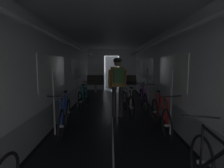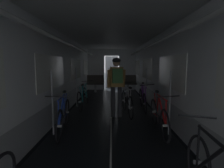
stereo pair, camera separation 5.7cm
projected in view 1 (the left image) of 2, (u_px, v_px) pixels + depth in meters
train_car_shell at (112, 59)px, 5.18m from camera, size 3.14×12.34×2.57m
bench_seat_far_left at (95, 82)px, 9.75m from camera, size 0.98×0.51×0.95m
bench_seat_far_right at (128, 82)px, 9.76m from camera, size 0.98×0.51×0.95m
bicycle_purple at (144, 99)px, 5.92m from camera, size 0.44×1.69×0.95m
bicycle_teal at (84, 97)px, 6.19m from camera, size 0.44×1.69×0.95m
bicycle_blue at (65, 116)px, 3.94m from camera, size 0.44×1.69×0.94m
bicycle_red at (161, 116)px, 3.99m from camera, size 0.44×1.69×0.95m
person_cyclist_aisle at (118, 81)px, 5.05m from camera, size 0.55×0.42×1.73m
bicycle_silver_in_aisle at (128, 102)px, 5.39m from camera, size 0.44×1.69×0.94m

